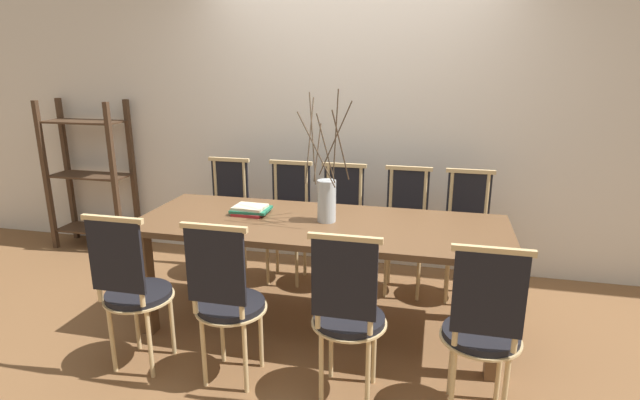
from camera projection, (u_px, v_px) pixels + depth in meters
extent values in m
plane|color=brown|center=(320.00, 325.00, 3.47)|extent=(16.00, 16.00, 0.00)
cube|color=silver|center=(353.00, 131.00, 4.31)|extent=(12.00, 0.06, 2.39)
cube|color=brown|center=(320.00, 225.00, 3.27)|extent=(2.43, 0.89, 0.04)
cube|color=brown|center=(146.00, 283.00, 3.31)|extent=(0.09, 0.09, 0.72)
cube|color=brown|center=(497.00, 322.00, 2.81)|extent=(0.09, 0.09, 0.72)
cube|color=brown|center=(194.00, 247.00, 3.94)|extent=(0.09, 0.09, 0.72)
cube|color=brown|center=(487.00, 274.00, 3.44)|extent=(0.09, 0.09, 0.72)
cylinder|color=black|center=(139.00, 294.00, 2.93)|extent=(0.38, 0.38, 0.04)
cylinder|color=tan|center=(139.00, 297.00, 2.94)|extent=(0.40, 0.40, 0.01)
cylinder|color=tan|center=(136.00, 317.00, 3.14)|extent=(0.03, 0.03, 0.44)
cylinder|color=tan|center=(172.00, 322.00, 3.08)|extent=(0.03, 0.03, 0.44)
cylinder|color=tan|center=(112.00, 338.00, 2.91)|extent=(0.03, 0.03, 0.44)
cylinder|color=tan|center=(150.00, 343.00, 2.85)|extent=(0.03, 0.03, 0.44)
cylinder|color=tan|center=(95.00, 259.00, 2.74)|extent=(0.03, 0.03, 0.51)
cylinder|color=tan|center=(139.00, 263.00, 2.68)|extent=(0.03, 0.03, 0.51)
cube|color=black|center=(116.00, 257.00, 2.69)|extent=(0.32, 0.02, 0.41)
cube|color=tan|center=(112.00, 219.00, 2.64)|extent=(0.36, 0.03, 0.03)
cylinder|color=black|center=(231.00, 304.00, 2.80)|extent=(0.38, 0.38, 0.04)
cylinder|color=tan|center=(231.00, 308.00, 2.81)|extent=(0.40, 0.40, 0.01)
cylinder|color=tan|center=(222.00, 328.00, 3.01)|extent=(0.03, 0.03, 0.44)
cylinder|color=tan|center=(261.00, 334.00, 2.95)|extent=(0.03, 0.03, 0.44)
cylinder|color=tan|center=(204.00, 351.00, 2.78)|extent=(0.03, 0.03, 0.44)
cylinder|color=tan|center=(245.00, 357.00, 2.72)|extent=(0.03, 0.03, 0.44)
cylinder|color=tan|center=(192.00, 269.00, 2.60)|extent=(0.03, 0.03, 0.51)
cylinder|color=tan|center=(240.00, 274.00, 2.55)|extent=(0.03, 0.03, 0.51)
cube|color=black|center=(215.00, 267.00, 2.56)|extent=(0.32, 0.02, 0.41)
cube|color=tan|center=(213.00, 228.00, 2.51)|extent=(0.36, 0.03, 0.03)
cylinder|color=black|center=(349.00, 318.00, 2.65)|extent=(0.38, 0.38, 0.04)
cylinder|color=tan|center=(349.00, 322.00, 2.66)|extent=(0.40, 0.40, 0.01)
cylinder|color=tan|center=(331.00, 343.00, 2.86)|extent=(0.03, 0.03, 0.44)
cylinder|color=tan|center=(374.00, 348.00, 2.80)|extent=(0.03, 0.03, 0.44)
cylinder|color=tan|center=(321.00, 368.00, 2.63)|extent=(0.03, 0.03, 0.44)
cylinder|color=tan|center=(368.00, 374.00, 2.57)|extent=(0.03, 0.03, 0.44)
cylinder|color=tan|center=(318.00, 282.00, 2.45)|extent=(0.03, 0.03, 0.51)
cylinder|color=tan|center=(371.00, 287.00, 2.39)|extent=(0.03, 0.03, 0.51)
cube|color=black|center=(344.00, 280.00, 2.41)|extent=(0.32, 0.02, 0.41)
cube|color=tan|center=(345.00, 238.00, 2.36)|extent=(0.36, 0.03, 0.03)
cylinder|color=black|center=(481.00, 334.00, 2.50)|extent=(0.38, 0.38, 0.04)
cylinder|color=tan|center=(480.00, 338.00, 2.51)|extent=(0.40, 0.40, 0.01)
cylinder|color=tan|center=(451.00, 358.00, 2.71)|extent=(0.03, 0.03, 0.44)
cylinder|color=tan|center=(499.00, 365.00, 2.65)|extent=(0.03, 0.03, 0.44)
cylinder|color=tan|center=(452.00, 386.00, 2.48)|extent=(0.03, 0.03, 0.44)
cylinder|color=tan|center=(505.00, 394.00, 2.42)|extent=(0.03, 0.03, 0.44)
cylinder|color=tan|center=(458.00, 296.00, 2.30)|extent=(0.03, 0.03, 0.51)
cylinder|color=tan|center=(519.00, 303.00, 2.24)|extent=(0.03, 0.03, 0.51)
cube|color=black|center=(489.00, 295.00, 2.26)|extent=(0.32, 0.02, 0.41)
cube|color=tan|center=(493.00, 250.00, 2.21)|extent=(0.36, 0.03, 0.03)
cylinder|color=black|center=(224.00, 223.00, 4.20)|extent=(0.38, 0.38, 0.04)
cylinder|color=tan|center=(224.00, 226.00, 4.20)|extent=(0.40, 0.40, 0.01)
cylinder|color=tan|center=(233.00, 256.00, 4.12)|extent=(0.03, 0.03, 0.44)
cylinder|color=tan|center=(206.00, 253.00, 4.17)|extent=(0.03, 0.03, 0.44)
cylinder|color=tan|center=(244.00, 245.00, 4.35)|extent=(0.03, 0.03, 0.44)
cylinder|color=tan|center=(218.00, 243.00, 4.40)|extent=(0.03, 0.03, 0.44)
cylinder|color=tan|center=(245.00, 188.00, 4.24)|extent=(0.03, 0.03, 0.51)
cylinder|color=tan|center=(216.00, 186.00, 4.30)|extent=(0.03, 0.03, 0.51)
cube|color=black|center=(230.00, 184.00, 4.27)|extent=(0.32, 0.02, 0.41)
cube|color=tan|center=(229.00, 160.00, 4.21)|extent=(0.36, 0.03, 0.03)
cylinder|color=black|center=(286.00, 228.00, 4.07)|extent=(0.38, 0.38, 0.04)
cylinder|color=tan|center=(286.00, 230.00, 4.08)|extent=(0.40, 0.40, 0.01)
cylinder|color=tan|center=(297.00, 262.00, 4.00)|extent=(0.03, 0.03, 0.44)
cylinder|color=tan|center=(267.00, 259.00, 4.05)|extent=(0.03, 0.03, 0.44)
cylinder|color=tan|center=(305.00, 251.00, 4.23)|extent=(0.03, 0.03, 0.44)
cylinder|color=tan|center=(277.00, 248.00, 4.28)|extent=(0.03, 0.03, 0.44)
cylinder|color=tan|center=(307.00, 192.00, 4.12)|extent=(0.03, 0.03, 0.51)
cylinder|color=tan|center=(276.00, 190.00, 4.18)|extent=(0.03, 0.03, 0.51)
cube|color=black|center=(291.00, 188.00, 4.15)|extent=(0.32, 0.02, 0.41)
cube|color=tan|center=(291.00, 163.00, 4.09)|extent=(0.36, 0.03, 0.03)
cylinder|color=black|center=(340.00, 232.00, 3.97)|extent=(0.38, 0.38, 0.04)
cylinder|color=tan|center=(340.00, 235.00, 3.98)|extent=(0.40, 0.40, 0.01)
cylinder|color=tan|center=(352.00, 267.00, 3.89)|extent=(0.03, 0.03, 0.44)
cylinder|color=tan|center=(321.00, 264.00, 3.95)|extent=(0.03, 0.03, 0.44)
cylinder|color=tan|center=(357.00, 256.00, 4.13)|extent=(0.03, 0.03, 0.44)
cylinder|color=tan|center=(328.00, 253.00, 4.18)|extent=(0.03, 0.03, 0.44)
cylinder|color=tan|center=(360.00, 195.00, 4.02)|extent=(0.03, 0.03, 0.51)
cylinder|color=tan|center=(328.00, 193.00, 4.08)|extent=(0.03, 0.03, 0.51)
cube|color=black|center=(344.00, 191.00, 4.05)|extent=(0.32, 0.02, 0.41)
cube|color=tan|center=(345.00, 165.00, 3.99)|extent=(0.36, 0.03, 0.03)
cylinder|color=black|center=(404.00, 237.00, 3.86)|extent=(0.38, 0.38, 0.04)
cylinder|color=tan|center=(404.00, 240.00, 3.87)|extent=(0.40, 0.40, 0.01)
cylinder|color=tan|center=(418.00, 273.00, 3.78)|extent=(0.03, 0.03, 0.44)
cylinder|color=tan|center=(386.00, 270.00, 3.84)|extent=(0.03, 0.03, 0.44)
cylinder|color=tan|center=(420.00, 261.00, 4.01)|extent=(0.03, 0.03, 0.44)
cylinder|color=tan|center=(389.00, 258.00, 4.07)|extent=(0.03, 0.03, 0.44)
cylinder|color=tan|center=(425.00, 199.00, 3.91)|extent=(0.03, 0.03, 0.51)
cylinder|color=tan|center=(391.00, 197.00, 3.97)|extent=(0.03, 0.03, 0.51)
cube|color=black|center=(408.00, 195.00, 3.93)|extent=(0.32, 0.02, 0.41)
cube|color=tan|center=(409.00, 168.00, 3.87)|extent=(0.36, 0.03, 0.03)
cylinder|color=black|center=(466.00, 242.00, 3.76)|extent=(0.38, 0.38, 0.04)
cylinder|color=tan|center=(466.00, 245.00, 3.76)|extent=(0.40, 0.40, 0.01)
cylinder|color=tan|center=(482.00, 280.00, 3.68)|extent=(0.03, 0.03, 0.44)
cylinder|color=tan|center=(447.00, 276.00, 3.73)|extent=(0.03, 0.03, 0.44)
cylinder|color=tan|center=(480.00, 266.00, 3.91)|extent=(0.03, 0.03, 0.44)
cylinder|color=tan|center=(447.00, 264.00, 3.96)|extent=(0.03, 0.03, 0.44)
cylinder|color=tan|center=(486.00, 203.00, 3.80)|extent=(0.03, 0.03, 0.51)
cylinder|color=tan|center=(450.00, 201.00, 3.86)|extent=(0.03, 0.03, 0.51)
cube|color=black|center=(469.00, 198.00, 3.83)|extent=(0.32, 0.02, 0.41)
cube|color=tan|center=(471.00, 171.00, 3.77)|extent=(0.36, 0.03, 0.03)
cylinder|color=#B2BCC1|center=(327.00, 201.00, 3.25)|extent=(0.12, 0.12, 0.28)
cylinder|color=#473828|center=(313.00, 138.00, 3.11)|extent=(0.09, 0.18, 0.56)
cylinder|color=#473828|center=(335.00, 139.00, 3.24)|extent=(0.23, 0.07, 0.50)
cylinder|color=#473828|center=(336.00, 135.00, 3.14)|extent=(0.06, 0.11, 0.58)
cylinder|color=#473828|center=(326.00, 149.00, 3.10)|extent=(0.12, 0.02, 0.43)
cylinder|color=#473828|center=(310.00, 140.00, 3.16)|extent=(0.01, 0.23, 0.52)
cylinder|color=#473828|center=(341.00, 146.00, 3.09)|extent=(0.08, 0.20, 0.47)
cylinder|color=#473828|center=(316.00, 150.00, 3.04)|extent=(0.27, 0.09, 0.45)
cylinder|color=#473828|center=(317.00, 152.00, 3.18)|extent=(0.02, 0.14, 0.36)
cube|color=maroon|center=(250.00, 212.00, 3.44)|extent=(0.21, 0.20, 0.02)
cube|color=#1E6B4C|center=(251.00, 209.00, 3.44)|extent=(0.26, 0.20, 0.02)
cube|color=beige|center=(250.00, 207.00, 3.43)|extent=(0.22, 0.18, 0.02)
cube|color=#422D1E|center=(46.00, 177.00, 4.72)|extent=(0.04, 0.04, 1.43)
cube|color=#422D1E|center=(114.00, 181.00, 4.56)|extent=(0.04, 0.04, 1.43)
cube|color=#422D1E|center=(68.00, 170.00, 5.00)|extent=(0.04, 0.04, 1.43)
cube|color=#422D1E|center=(133.00, 174.00, 4.83)|extent=(0.04, 0.04, 1.43)
cube|color=#422D1E|center=(97.00, 229.00, 4.92)|extent=(0.74, 0.29, 0.02)
cube|color=#422D1E|center=(90.00, 175.00, 4.78)|extent=(0.74, 0.29, 0.02)
cube|color=#422D1E|center=(83.00, 122.00, 4.64)|extent=(0.74, 0.29, 0.02)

